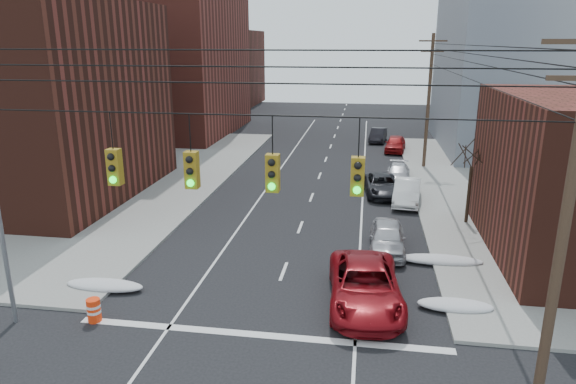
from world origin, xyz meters
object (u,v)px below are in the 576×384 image
(lot_car_a, at_px, (113,181))
(construction_barrel, at_px, (94,310))
(lot_car_c, at_px, (74,182))
(lot_car_d, at_px, (102,169))
(parked_car_d, at_px, (398,173))
(red_pickup, at_px, (365,286))
(parked_car_c, at_px, (382,185))
(lot_car_b, at_px, (125,169))
(parked_car_e, at_px, (395,144))
(parked_car_a, at_px, (387,238))
(parked_car_f, at_px, (378,135))
(parked_car_b, at_px, (407,192))

(lot_car_a, height_order, construction_barrel, lot_car_a)
(lot_car_c, relative_size, lot_car_d, 1.13)
(lot_car_a, xyz_separation_m, lot_car_d, (-2.36, 2.87, 0.05))
(lot_car_c, bearing_deg, parked_car_d, -55.07)
(red_pickup, relative_size, parked_car_c, 1.23)
(lot_car_b, xyz_separation_m, lot_car_c, (-1.91, -3.97, -0.05))
(parked_car_d, distance_m, parked_car_e, 10.99)
(red_pickup, xyz_separation_m, lot_car_c, (-20.62, 13.22, -0.08))
(parked_car_c, xyz_separation_m, parked_car_e, (1.60, 15.07, 0.07))
(lot_car_c, distance_m, construction_barrel, 19.14)
(parked_car_a, bearing_deg, parked_car_e, 87.33)
(red_pickup, xyz_separation_m, parked_car_f, (1.01, 35.93, -0.14))
(parked_car_a, distance_m, parked_car_d, 14.36)
(parked_car_a, distance_m, construction_barrel, 14.29)
(lot_car_c, distance_m, lot_car_d, 3.64)
(parked_car_f, bearing_deg, lot_car_a, -123.57)
(parked_car_d, relative_size, lot_car_a, 1.15)
(parked_car_a, distance_m, parked_car_e, 25.34)
(parked_car_b, xyz_separation_m, lot_car_c, (-23.23, -1.08, -0.00))
(parked_car_b, distance_m, parked_car_d, 5.79)
(red_pickup, xyz_separation_m, construction_barrel, (-10.29, -2.89, -0.38))
(parked_car_a, relative_size, lot_car_a, 1.21)
(lot_car_b, relative_size, lot_car_c, 1.12)
(parked_car_f, height_order, lot_car_c, parked_car_f)
(parked_car_c, distance_m, lot_car_b, 19.77)
(parked_car_a, distance_m, parked_car_f, 30.15)
(parked_car_a, height_order, lot_car_a, parked_car_a)
(parked_car_b, height_order, lot_car_c, parked_car_b)
(red_pickup, relative_size, lot_car_b, 1.27)
(parked_car_a, relative_size, lot_car_c, 1.03)
(parked_car_e, xyz_separation_m, lot_car_c, (-23.23, -17.85, 0.01))
(parked_car_d, xyz_separation_m, lot_car_a, (-20.43, -6.10, 0.14))
(lot_car_b, bearing_deg, parked_car_f, -34.78)
(red_pickup, height_order, parked_car_b, red_pickup)
(parked_car_f, bearing_deg, lot_car_b, -129.01)
(parked_car_e, xyz_separation_m, lot_car_d, (-23.05, -14.22, 0.04))
(parked_car_f, distance_m, lot_car_d, 28.71)
(red_pickup, relative_size, lot_car_c, 1.42)
(parked_car_d, distance_m, construction_barrel, 26.22)
(parked_car_e, height_order, lot_car_c, parked_car_e)
(parked_car_d, relative_size, lot_car_b, 0.87)
(parked_car_f, distance_m, lot_car_a, 29.10)
(parked_car_d, xyz_separation_m, parked_car_e, (0.27, 10.99, 0.16))
(parked_car_a, distance_m, lot_car_d, 24.19)
(parked_car_d, distance_m, lot_car_b, 21.26)
(parked_car_a, distance_m, parked_car_c, 10.22)
(parked_car_f, relative_size, lot_car_c, 1.00)
(parked_car_a, xyz_separation_m, lot_car_a, (-19.15, 8.20, -0.00))
(red_pickup, height_order, construction_barrel, red_pickup)
(lot_car_c, bearing_deg, parked_car_f, -25.32)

